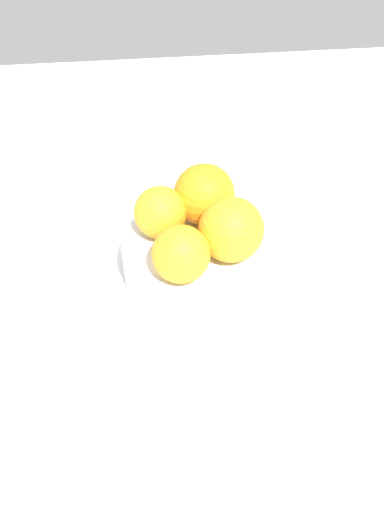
{
  "coord_description": "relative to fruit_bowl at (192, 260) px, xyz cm",
  "views": [
    {
      "loc": [
        -4.54,
        -45.52,
        50.93
      ],
      "look_at": [
        0.0,
        0.0,
        3.27
      ],
      "focal_mm": 39.82,
      "sensor_mm": 36.0,
      "label": 1
    }
  ],
  "objects": [
    {
      "name": "ground_plane",
      "position": [
        0.0,
        0.0,
        -3.6
      ],
      "size": [
        110.0,
        110.0,
        2.0
      ],
      "primitive_type": "cube",
      "color": "white"
    },
    {
      "name": "fruit_bowl",
      "position": [
        0.0,
        0.0,
        0.0
      ],
      "size": [
        16.12,
        16.12,
        5.45
      ],
      "color": "silver",
      "rests_on": "ground_plane"
    },
    {
      "name": "orange_in_bowl_0",
      "position": [
        -3.37,
        2.12,
        5.86
      ],
      "size": [
        6.02,
        6.02,
        6.02
      ],
      "primitive_type": "sphere",
      "color": "#F9A823",
      "rests_on": "fruit_bowl"
    },
    {
      "name": "orange_in_bowl_1",
      "position": [
        4.04,
        -2.02,
        6.43
      ],
      "size": [
        7.15,
        7.15,
        7.15
      ],
      "primitive_type": "sphere",
      "color": "#F9A823",
      "rests_on": "fruit_bowl"
    },
    {
      "name": "orange_in_bowl_2",
      "position": [
        -1.63,
        -4.68,
        5.96
      ],
      "size": [
        6.22,
        6.22,
        6.22
      ],
      "primitive_type": "sphere",
      "color": "#F9A823",
      "rests_on": "fruit_bowl"
    },
    {
      "name": "orange_in_bowl_3",
      "position": [
        1.81,
        4.09,
        6.41
      ],
      "size": [
        7.12,
        7.12,
        7.12
      ],
      "primitive_type": "sphere",
      "color": "orange",
      "rests_on": "fruit_bowl"
    }
  ]
}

